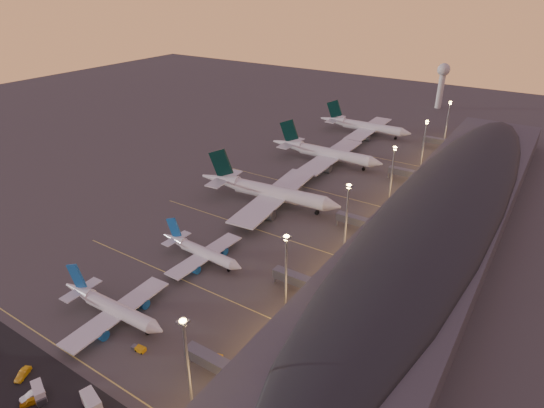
{
  "coord_description": "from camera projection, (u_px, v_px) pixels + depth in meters",
  "views": [
    {
      "loc": [
        90.05,
        -89.88,
        87.35
      ],
      "look_at": [
        2.0,
        45.0,
        7.0
      ],
      "focal_mm": 30.0,
      "sensor_mm": 36.0,
      "label": 1
    }
  ],
  "objects": [
    {
      "name": "airliner_narrow_north",
      "position": [
        201.0,
        251.0,
        155.66
      ],
      "size": [
        35.77,
        31.92,
        12.8
      ],
      "rotation": [
        0.0,
        0.0,
        -0.04
      ],
      "color": "silver",
      "rests_on": "ground"
    },
    {
      "name": "catering_truck_a",
      "position": [
        39.0,
        393.0,
        104.83
      ],
      "size": [
        6.16,
        4.17,
        3.24
      ],
      "rotation": [
        0.0,
        0.0,
        -0.38
      ],
      "color": "silver",
      "rests_on": "ground"
    },
    {
      "name": "light_masts",
      "position": [
        375.0,
        181.0,
        173.65
      ],
      "size": [
        2.2,
        217.2,
        25.9
      ],
      "color": "gray",
      "rests_on": "ground"
    },
    {
      "name": "baggage_tug_a",
      "position": [
        139.0,
        349.0,
        118.59
      ],
      "size": [
        4.19,
        2.08,
        1.21
      ],
      "rotation": [
        0.0,
        0.0,
        0.1
      ],
      "color": "orange",
      "rests_on": "ground"
    },
    {
      "name": "airliner_wide_mid",
      "position": [
        325.0,
        153.0,
        237.8
      ],
      "size": [
        62.87,
        57.09,
        20.16
      ],
      "rotation": [
        0.0,
        0.0,
        0.02
      ],
      "color": "silver",
      "rests_on": "ground"
    },
    {
      "name": "baggage_tug_b",
      "position": [
        217.0,
        357.0,
        116.24
      ],
      "size": [
        3.36,
        2.06,
        0.94
      ],
      "rotation": [
        0.0,
        0.0,
        0.27
      ],
      "color": "orange",
      "rests_on": "ground"
    },
    {
      "name": "catering_truck_b",
      "position": [
        92.0,
        404.0,
        101.68
      ],
      "size": [
        7.42,
        4.49,
        3.91
      ],
      "rotation": [
        0.0,
        0.0,
        -0.28
      ],
      "color": "silver",
      "rests_on": "ground"
    },
    {
      "name": "airliner_wide_near",
      "position": [
        268.0,
        192.0,
        194.13
      ],
      "size": [
        66.52,
        60.92,
        21.28
      ],
      "rotation": [
        0.0,
        0.0,
        0.1
      ],
      "color": "silver",
      "rests_on": "ground"
    },
    {
      "name": "service_van_d",
      "position": [
        30.0,
        402.0,
        103.51
      ],
      "size": [
        4.07,
        4.88,
        1.57
      ],
      "primitive_type": "imported",
      "rotation": [
        0.0,
        0.0,
        -0.58
      ],
      "color": "orange",
      "rests_on": "ground"
    },
    {
      "name": "service_van_b",
      "position": [
        23.0,
        374.0,
        110.66
      ],
      "size": [
        3.75,
        5.15,
        1.62
      ],
      "primitive_type": "imported",
      "rotation": [
        0.0,
        0.0,
        0.47
      ],
      "color": "orange",
      "rests_on": "ground"
    },
    {
      "name": "terminal_building",
      "position": [
        445.0,
        211.0,
        170.52
      ],
      "size": [
        56.35,
        255.0,
        17.46
      ],
      "color": "#454549",
      "rests_on": "ground"
    },
    {
      "name": "airliner_wide_far",
      "position": [
        364.0,
        126.0,
        281.38
      ],
      "size": [
        59.19,
        53.73,
        18.99
      ],
      "rotation": [
        0.0,
        0.0,
        0.01
      ],
      "color": "silver",
      "rests_on": "ground"
    },
    {
      "name": "lane_markings",
      "position": [
        261.0,
        223.0,
        180.36
      ],
      "size": [
        90.0,
        180.36,
        0.0
      ],
      "color": "#D8C659",
      "rests_on": "ground"
    },
    {
      "name": "service_lane",
      "position": [
        34.0,
        386.0,
        108.43
      ],
      "size": [
        260.0,
        16.0,
        0.01
      ],
      "color": "black",
      "rests_on": "ground"
    },
    {
      "name": "radar_tower",
      "position": [
        442.0,
        78.0,
        330.55
      ],
      "size": [
        9.0,
        9.0,
        32.5
      ],
      "color": "silver",
      "rests_on": "ground"
    },
    {
      "name": "airliner_narrow_south",
      "position": [
        112.0,
        307.0,
        128.79
      ],
      "size": [
        38.83,
        34.64,
        13.89
      ],
      "rotation": [
        0.0,
        0.0,
        0.04
      ],
      "color": "silver",
      "rests_on": "ground"
    },
    {
      "name": "service_van_c",
      "position": [
        32.0,
        395.0,
        104.97
      ],
      "size": [
        3.08,
        5.61,
        1.75
      ],
      "primitive_type": "imported",
      "rotation": [
        0.0,
        0.0,
        -0.24
      ],
      "color": "silver",
      "rests_on": "ground"
    },
    {
      "name": "ground",
      "position": [
        193.0,
        272.0,
        150.39
      ],
      "size": [
        700.0,
        700.0,
        0.0
      ],
      "primitive_type": "plane",
      "color": "#3E3B39"
    }
  ]
}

